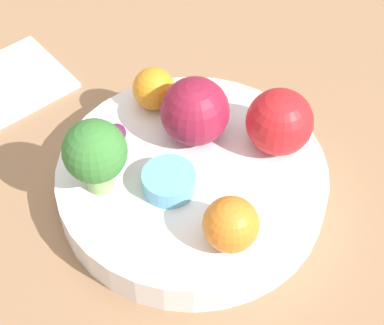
{
  "coord_description": "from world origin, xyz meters",
  "views": [
    {
      "loc": [
        -0.26,
        -0.25,
        0.5
      ],
      "look_at": [
        0.0,
        0.0,
        0.06
      ],
      "focal_mm": 60.0,
      "sensor_mm": 36.0,
      "label": 1
    }
  ],
  "objects_px": {
    "broccoli": "(95,153)",
    "orange_back": "(154,89)",
    "bowl": "(192,182)",
    "orange_front": "(231,224)",
    "grape_cluster": "(109,136)",
    "small_cup": "(173,184)",
    "apple_green": "(280,122)",
    "apple_red": "(195,111)"
  },
  "relations": [
    {
      "from": "broccoli",
      "to": "orange_back",
      "type": "distance_m",
      "value": 0.11
    },
    {
      "from": "apple_green",
      "to": "bowl",
      "type": "bearing_deg",
      "value": 155.3
    },
    {
      "from": "bowl",
      "to": "apple_red",
      "type": "height_order",
      "value": "apple_red"
    },
    {
      "from": "bowl",
      "to": "grape_cluster",
      "type": "relative_size",
      "value": 7.59
    },
    {
      "from": "orange_back",
      "to": "orange_front",
      "type": "bearing_deg",
      "value": -112.64
    },
    {
      "from": "broccoli",
      "to": "grape_cluster",
      "type": "distance_m",
      "value": 0.06
    },
    {
      "from": "orange_front",
      "to": "small_cup",
      "type": "bearing_deg",
      "value": 87.14
    },
    {
      "from": "apple_red",
      "to": "orange_back",
      "type": "xyz_separation_m",
      "value": [
        0.0,
        0.06,
        -0.01
      ]
    },
    {
      "from": "orange_back",
      "to": "grape_cluster",
      "type": "distance_m",
      "value": 0.07
    },
    {
      "from": "orange_front",
      "to": "orange_back",
      "type": "xyz_separation_m",
      "value": [
        0.07,
        0.16,
        -0.0
      ]
    },
    {
      "from": "apple_red",
      "to": "grape_cluster",
      "type": "relative_size",
      "value": 1.96
    },
    {
      "from": "orange_back",
      "to": "small_cup",
      "type": "distance_m",
      "value": 0.11
    },
    {
      "from": "grape_cluster",
      "to": "small_cup",
      "type": "distance_m",
      "value": 0.08
    },
    {
      "from": "broccoli",
      "to": "small_cup",
      "type": "distance_m",
      "value": 0.07
    },
    {
      "from": "grape_cluster",
      "to": "small_cup",
      "type": "bearing_deg",
      "value": -89.01
    },
    {
      "from": "broccoli",
      "to": "small_cup",
      "type": "height_order",
      "value": "broccoli"
    },
    {
      "from": "orange_front",
      "to": "small_cup",
      "type": "xyz_separation_m",
      "value": [
        0.0,
        0.07,
        -0.01
      ]
    },
    {
      "from": "bowl",
      "to": "orange_front",
      "type": "relative_size",
      "value": 5.31
    },
    {
      "from": "broccoli",
      "to": "orange_back",
      "type": "height_order",
      "value": "broccoli"
    },
    {
      "from": "broccoli",
      "to": "small_cup",
      "type": "relative_size",
      "value": 1.54
    },
    {
      "from": "orange_front",
      "to": "orange_back",
      "type": "relative_size",
      "value": 1.12
    },
    {
      "from": "apple_green",
      "to": "orange_front",
      "type": "height_order",
      "value": "apple_green"
    },
    {
      "from": "orange_back",
      "to": "grape_cluster",
      "type": "xyz_separation_m",
      "value": [
        -0.06,
        -0.01,
        -0.01
      ]
    },
    {
      "from": "small_cup",
      "to": "apple_green",
      "type": "bearing_deg",
      "value": -16.26
    },
    {
      "from": "apple_red",
      "to": "orange_front",
      "type": "height_order",
      "value": "apple_red"
    },
    {
      "from": "orange_back",
      "to": "apple_green",
      "type": "bearing_deg",
      "value": -70.65
    },
    {
      "from": "broccoli",
      "to": "orange_front",
      "type": "relative_size",
      "value": 1.57
    },
    {
      "from": "grape_cluster",
      "to": "orange_back",
      "type": "bearing_deg",
      "value": 6.42
    },
    {
      "from": "bowl",
      "to": "orange_front",
      "type": "xyz_separation_m",
      "value": [
        -0.03,
        -0.07,
        0.04
      ]
    },
    {
      "from": "grape_cluster",
      "to": "small_cup",
      "type": "xyz_separation_m",
      "value": [
        0.0,
        -0.08,
        0.0
      ]
    },
    {
      "from": "broccoli",
      "to": "apple_green",
      "type": "height_order",
      "value": "broccoli"
    },
    {
      "from": "orange_front",
      "to": "grape_cluster",
      "type": "bearing_deg",
      "value": 89.21
    },
    {
      "from": "grape_cluster",
      "to": "orange_front",
      "type": "bearing_deg",
      "value": -90.79
    },
    {
      "from": "orange_back",
      "to": "apple_red",
      "type": "bearing_deg",
      "value": -92.22
    },
    {
      "from": "apple_red",
      "to": "orange_front",
      "type": "xyz_separation_m",
      "value": [
        -0.06,
        -0.1,
        -0.01
      ]
    },
    {
      "from": "orange_front",
      "to": "grape_cluster",
      "type": "height_order",
      "value": "orange_front"
    },
    {
      "from": "broccoli",
      "to": "orange_front",
      "type": "height_order",
      "value": "broccoli"
    },
    {
      "from": "bowl",
      "to": "apple_green",
      "type": "bearing_deg",
      "value": -24.7
    },
    {
      "from": "broccoli",
      "to": "bowl",
      "type": "bearing_deg",
      "value": -33.69
    },
    {
      "from": "bowl",
      "to": "apple_green",
      "type": "relative_size",
      "value": 4.02
    },
    {
      "from": "orange_front",
      "to": "broccoli",
      "type": "bearing_deg",
      "value": 106.82
    },
    {
      "from": "bowl",
      "to": "small_cup",
      "type": "relative_size",
      "value": 5.2
    }
  ]
}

